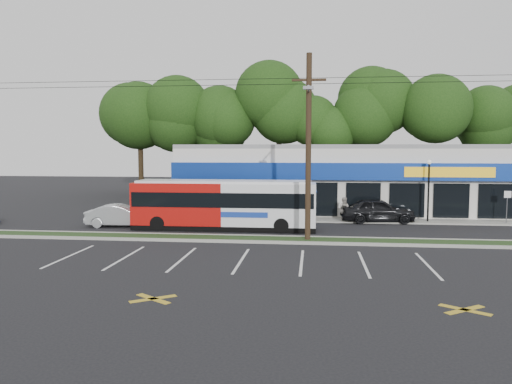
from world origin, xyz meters
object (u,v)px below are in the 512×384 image
at_px(metrobus, 224,203).
at_px(car_dark, 378,210).
at_px(utility_pole, 305,141).
at_px(pedestrian_b, 344,210).
at_px(pedestrian_a, 294,210).
at_px(lamp_post, 429,183).
at_px(car_silver, 121,216).
at_px(sign_post, 507,201).

xyz_separation_m(metrobus, car_dark, (9.82, 4.00, -0.78)).
relative_size(utility_pole, pedestrian_b, 29.30).
xyz_separation_m(pedestrian_a, pedestrian_b, (3.37, 0.00, 0.06)).
bearing_deg(utility_pole, metrobus, 144.54).
distance_m(lamp_post, car_silver, 20.50).
height_order(utility_pole, pedestrian_a, utility_pole).
bearing_deg(pedestrian_a, utility_pole, 89.14).
relative_size(sign_post, pedestrian_a, 1.39).
distance_m(car_dark, pedestrian_a, 5.64).
relative_size(car_silver, pedestrian_b, 2.52).
distance_m(utility_pole, metrobus, 7.24).
relative_size(sign_post, pedestrian_b, 1.30).
bearing_deg(sign_post, pedestrian_a, -179.69).
height_order(utility_pole, metrobus, utility_pole).
height_order(lamp_post, sign_post, lamp_post).
height_order(lamp_post, car_dark, lamp_post).
relative_size(utility_pole, metrobus, 4.41).
bearing_deg(pedestrian_b, pedestrian_a, 18.36).
bearing_deg(sign_post, metrobus, -167.37).
relative_size(lamp_post, car_dark, 0.87).
relative_size(lamp_post, pedestrian_b, 2.49).
xyz_separation_m(car_silver, pedestrian_a, (11.00, 3.73, 0.09)).
distance_m(metrobus, pedestrian_a, 5.85).
bearing_deg(lamp_post, metrobus, -161.94).
xyz_separation_m(sign_post, pedestrian_a, (-14.00, -0.07, -0.76)).
bearing_deg(utility_pole, pedestrian_b, 71.50).
bearing_deg(lamp_post, pedestrian_a, -178.09).
distance_m(utility_pole, pedestrian_a, 8.91).
xyz_separation_m(lamp_post, pedestrian_b, (-5.63, -0.30, -1.82)).
bearing_deg(metrobus, pedestrian_a, 43.51).
distance_m(pedestrian_a, pedestrian_b, 3.37).
height_order(lamp_post, pedestrian_a, lamp_post).
height_order(sign_post, car_dark, sign_post).
distance_m(lamp_post, sign_post, 5.13).
distance_m(car_silver, pedestrian_b, 14.84).
xyz_separation_m(sign_post, car_silver, (-25.00, -3.81, -0.85)).
relative_size(metrobus, pedestrian_a, 7.10).
height_order(utility_pole, lamp_post, utility_pole).
bearing_deg(metrobus, car_dark, 21.96).
distance_m(sign_post, pedestrian_a, 14.02).
height_order(metrobus, pedestrian_a, metrobus).
height_order(utility_pole, car_silver, utility_pole).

